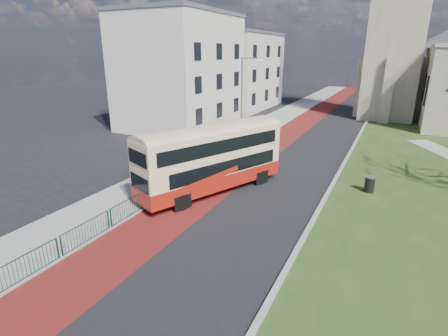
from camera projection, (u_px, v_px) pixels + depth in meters
The scene contains 13 objects.
ground at pixel (182, 224), 18.32m from camera, with size 160.00×160.00×0.00m, color black.
road_carriageway at pixel (304, 142), 34.71m from camera, with size 9.00×120.00×0.01m, color black.
bus_lane at pixel (278, 140), 35.84m from camera, with size 3.40×120.00×0.01m, color #591414.
pavement_west at pixel (244, 135), 37.41m from camera, with size 4.00×120.00×0.12m, color gray.
kerb_west at pixel (262, 137), 36.57m from camera, with size 0.25×120.00×0.13m, color #999993.
kerb_east at pixel (355, 143), 34.46m from camera, with size 0.25×80.00×0.13m, color #999993.
pedestrian_railing at pixel (177, 181), 22.79m from camera, with size 0.07×24.00×1.12m.
gothic_church at pixel (443, 11), 41.22m from camera, with size 16.38×18.00×40.00m.
street_block_near at pixel (181, 70), 40.83m from camera, with size 10.30×14.30×13.00m.
street_block_far at pixel (237, 71), 54.68m from camera, with size 10.30×16.30×11.50m.
streetlamp at pixel (243, 95), 34.00m from camera, with size 2.13×0.18×8.00m.
bus at pixel (212, 156), 21.82m from camera, with size 6.16×10.13×4.20m.
litter_bin at pixel (370, 184), 22.25m from camera, with size 0.68×0.68×1.05m.
Camera 1 is at (9.23, -13.78, 8.62)m, focal length 28.00 mm.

